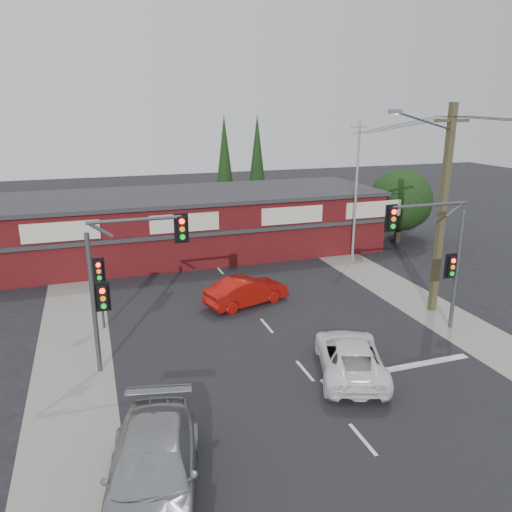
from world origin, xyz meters
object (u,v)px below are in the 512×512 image
object	(u,v)px
white_suv	(350,356)
utility_pole	(441,204)
shop_building	(189,223)
silver_suv	(153,471)
red_sedan	(246,291)

from	to	relation	value
white_suv	utility_pole	bearing A→B (deg)	-128.57
white_suv	utility_pole	world-z (taller)	utility_pole
white_suv	shop_building	distance (m)	18.38
shop_building	silver_suv	bearing A→B (deg)	-103.59
utility_pole	red_sedan	bearing A→B (deg)	156.30
red_sedan	silver_suv	bearing A→B (deg)	135.22
white_suv	utility_pole	size ratio (longest dim) A/B	0.50
shop_building	utility_pole	xyz separation A→B (m)	(9.36, -14.00, 3.26)
red_sedan	utility_pole	bearing A→B (deg)	-130.77
white_suv	shop_building	size ratio (longest dim) A/B	0.18
shop_building	utility_pole	distance (m)	17.15
white_suv	silver_suv	distance (m)	8.96
white_suv	shop_building	world-z (taller)	shop_building
red_sedan	shop_building	bearing A→B (deg)	-12.04
red_sedan	shop_building	size ratio (longest dim) A/B	0.16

